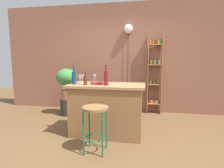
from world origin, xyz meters
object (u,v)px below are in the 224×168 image
Objects in this scene: wine_glass_left at (80,78)px; wine_glass_right at (95,77)px; spice_shelf at (155,73)px; bottle_soda_blue at (85,80)px; cookbook at (97,83)px; plant_stool at (67,107)px; bar_stool at (95,118)px; wine_glass_center at (82,77)px; bottle_spirits_clear at (74,77)px; pendant_globe_light at (128,30)px; potted_plant at (67,80)px; bottle_wine_red at (106,78)px.

wine_glass_left and wine_glass_right have the same top height.
spice_shelf is 12.02× the size of wine_glass_left.
bottle_soda_blue is 1.12× the size of cookbook.
wine_glass_left is (0.74, -1.06, 0.84)m from plant_stool.
bar_stool reaches higher than plant_stool.
wine_glass_left is 0.78× the size of cookbook.
wine_glass_center reaches higher than plant_stool.
spice_shelf is at bearing 49.39° from wine_glass_left.
wine_glass_center is 1.00× the size of wine_glass_right.
wine_glass_left is at bearing 2.61° from bottle_spirits_clear.
wine_glass_left is at bearing -112.92° from pendant_globe_light.
spice_shelf reaches higher than potted_plant.
bottle_spirits_clear is at bearing -177.39° from wine_glass_left.
spice_shelf is 0.88× the size of pendant_globe_light.
wine_glass_right is 0.07× the size of pendant_globe_light.
bar_stool is 2.04m from plant_stool.
bottle_spirits_clear is at bearing -116.08° from pendant_globe_light.
plant_stool is (-1.17, 1.64, -0.32)m from bar_stool.
bottle_wine_red is 0.52m from wine_glass_center.
plant_stool is 1.53m from wine_glass_right.
plant_stool is 1.91× the size of cookbook.
pendant_globe_light is at bearing 71.28° from wine_glass_right.
bottle_wine_red is (-0.89, -1.65, 0.03)m from spice_shelf.
spice_shelf reaches higher than wine_glass_right.
wine_glass_left is (-0.48, 0.05, -0.01)m from bottle_wine_red.
potted_plant is at bearing 137.77° from bottle_wine_red.
wine_glass_left is at bearing 167.95° from cookbook.
spice_shelf is at bearing 53.11° from bottle_soda_blue.
cookbook reaches higher than bar_stool.
wine_glass_right reaches higher than cookbook.
wine_glass_center is (-0.00, 0.12, 0.00)m from wine_glass_left.
potted_plant is (-0.00, 0.00, 0.67)m from plant_stool.
spice_shelf is at bearing 50.09° from wine_glass_right.
bar_stool is 0.89m from wine_glass_left.
bottle_wine_red is 2.12× the size of wine_glass_center.
plant_stool is at bearing 0.00° from potted_plant.
wine_glass_right is at bearing -41.92° from potted_plant.
plant_stool is 1.16× the size of bottle_wine_red.
potted_plant is 1.20m from wine_glass_center.
plant_stool is 1.50m from bottle_spirits_clear.
bottle_spirits_clear is (0.63, -1.06, 0.84)m from plant_stool.
potted_plant is 3.53× the size of cookbook.
spice_shelf is 2.33m from plant_stool.
plant_stool is at bearing -165.65° from spice_shelf.
pendant_globe_light is at bearing 83.34° from bar_stool.
bar_stool is at bearing -95.52° from bottle_wine_red.
bar_stool is 0.95m from bottle_spirits_clear.
bottle_soda_blue is 1.43× the size of wine_glass_right.
pendant_globe_light is at bearing 65.34° from wine_glass_center.
potted_plant reaches higher than plant_stool.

